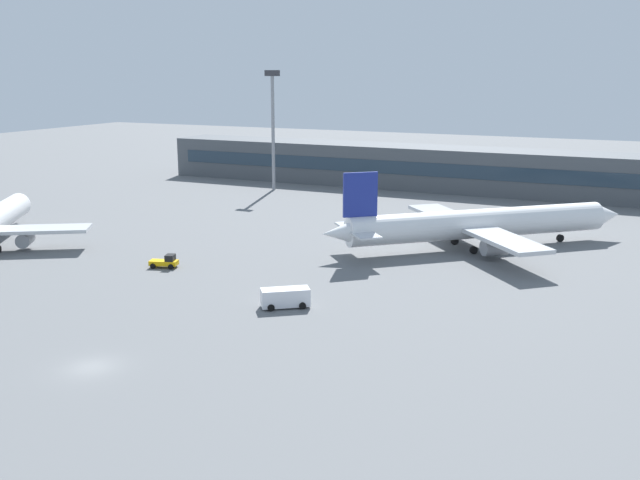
{
  "coord_description": "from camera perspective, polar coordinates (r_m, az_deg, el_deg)",
  "views": [
    {
      "loc": [
        42.08,
        -44.09,
        24.91
      ],
      "look_at": [
        3.22,
        40.0,
        3.0
      ],
      "focal_mm": 40.32,
      "sensor_mm": 36.0,
      "label": 1
    }
  ],
  "objects": [
    {
      "name": "ground_plane",
      "position": [
        97.28,
        -1.72,
        -1.54
      ],
      "size": [
        400.0,
        400.0,
        0.0
      ],
      "primitive_type": "plane",
      "color": "slate"
    },
    {
      "name": "terminal_building",
      "position": [
        156.69,
        9.05,
        5.66
      ],
      "size": [
        124.76,
        12.13,
        9.0
      ],
      "color": "#4C5156",
      "rests_on": "ground_plane"
    },
    {
      "name": "airplane_mid",
      "position": [
        105.14,
        12.62,
        1.27
      ],
      "size": [
        37.64,
        34.68,
        11.71
      ],
      "color": "white",
      "rests_on": "ground_plane"
    },
    {
      "name": "baggage_tug_yellow",
      "position": [
        95.09,
        -12.16,
        -1.69
      ],
      "size": [
        3.88,
        2.66,
        1.75
      ],
      "color": "#F2B20C",
      "rests_on": "ground_plane"
    },
    {
      "name": "service_van_white",
      "position": [
        77.61,
        -2.76,
        -4.57
      ],
      "size": [
        5.37,
        4.7,
        2.08
      ],
      "color": "white",
      "rests_on": "ground_plane"
    },
    {
      "name": "floodlight_tower_west",
      "position": [
        152.91,
        -3.76,
        9.37
      ],
      "size": [
        3.2,
        0.8,
        24.98
      ],
      "color": "gray",
      "rests_on": "ground_plane"
    }
  ]
}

